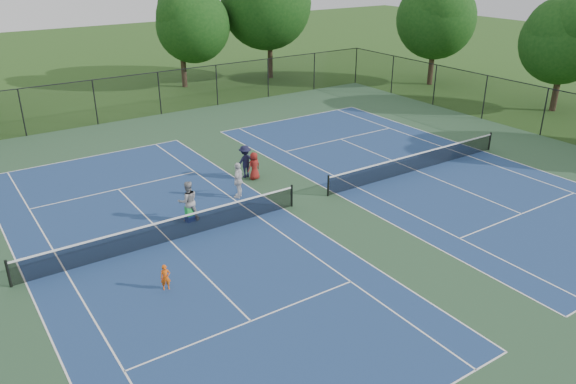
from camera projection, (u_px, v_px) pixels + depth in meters
ground at (310, 201)px, 26.27m from camera, size 140.00×140.00×0.00m
court_pad at (310, 201)px, 26.27m from camera, size 36.00×36.00×0.01m
tennis_court_left at (170, 239)px, 22.64m from camera, size 12.00×23.83×1.07m
tennis_court_right at (417, 169)px, 29.82m from camera, size 12.00×23.83×1.07m
perimeter_fence at (311, 169)px, 25.63m from camera, size 36.08×36.08×3.02m
tree_back_c at (180, 20)px, 45.63m from camera, size 6.00×6.00×8.40m
tree_side_e at (436, 15)px, 46.36m from camera, size 6.60×6.60×8.87m
tree_side_f at (566, 37)px, 38.74m from camera, size 5.80×5.80×8.12m
child_player at (165, 277)px, 19.31m from camera, size 0.40×0.32×0.95m
instructor at (188, 201)px, 24.07m from camera, size 0.98×0.82×1.81m
bystander_a at (238, 180)px, 26.34m from camera, size 1.04×1.01×1.75m
bystander_b at (245, 161)px, 28.69m from camera, size 1.15×0.73×1.71m
bystander_c at (254, 166)px, 28.48m from camera, size 0.76×0.56×1.44m
ball_crate at (190, 218)px, 24.28m from camera, size 0.42×0.33×0.29m
ball_hopper at (190, 211)px, 24.14m from camera, size 0.36×0.29×0.41m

